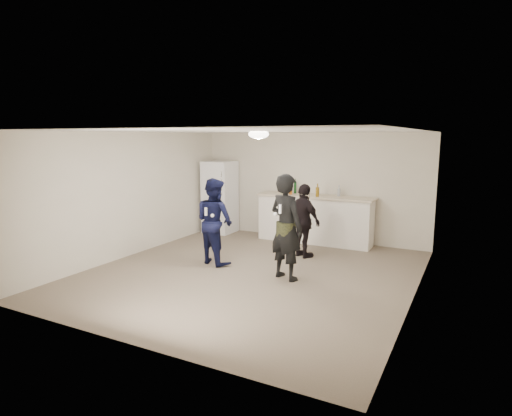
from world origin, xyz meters
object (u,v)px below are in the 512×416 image
at_px(shaker, 288,191).
at_px(woman, 286,227).
at_px(fridge, 220,197).
at_px(spectator, 304,221).
at_px(counter, 315,220).
at_px(man, 214,221).

bearing_deg(shaker, woman, -67.58).
bearing_deg(fridge, spectator, -23.62).
distance_m(counter, spectator, 1.30).
xyz_separation_m(fridge, man, (1.36, -2.36, -0.08)).
bearing_deg(spectator, shaker, -26.12).
bearing_deg(woman, counter, -61.31).
height_order(woman, spectator, woman).
bearing_deg(fridge, counter, 1.60).
bearing_deg(man, shaker, -84.48).
distance_m(shaker, woman, 2.80).
xyz_separation_m(shaker, man, (-0.52, -2.35, -0.35)).
height_order(counter, spectator, spectator).
relative_size(man, woman, 0.91).
bearing_deg(counter, shaker, -172.96).
relative_size(fridge, woman, 1.00).
bearing_deg(shaker, spectator, -54.31).
relative_size(fridge, shaker, 10.59).
bearing_deg(man, woman, -170.20).
distance_m(shaker, man, 2.44).
bearing_deg(counter, fridge, -178.40).
bearing_deg(shaker, counter, 7.04).
height_order(shaker, spectator, spectator).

